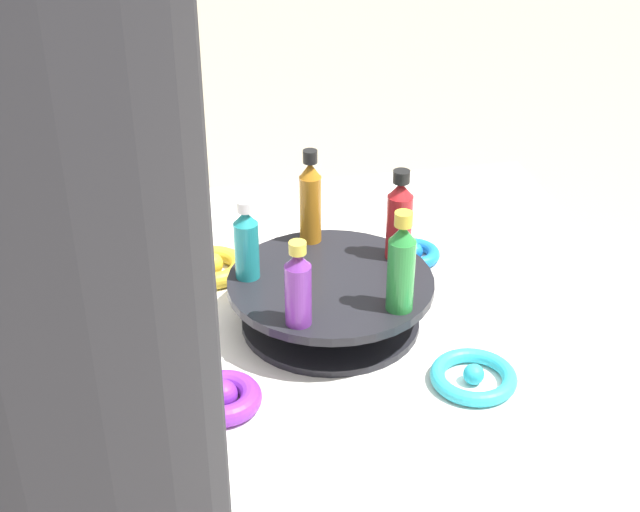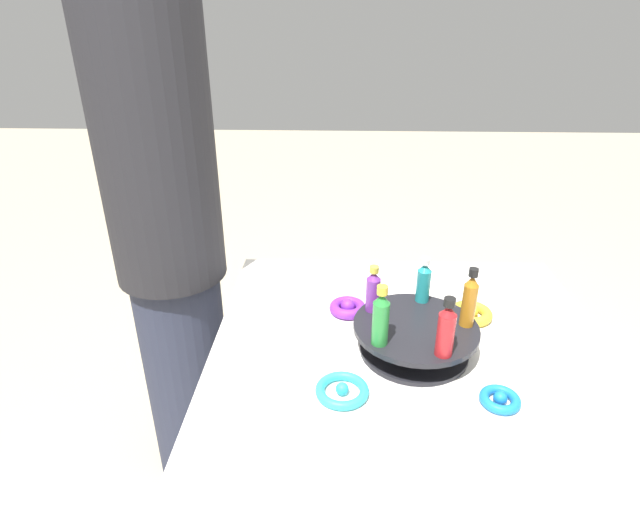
% 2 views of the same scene
% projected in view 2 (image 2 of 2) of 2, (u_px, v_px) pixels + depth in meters
% --- Properties ---
extents(party_table, '(0.91, 0.91, 0.75)m').
position_uv_depth(party_table, '(401.00, 470.00, 1.28)').
color(party_table, silver).
rests_on(party_table, ground_plane).
extents(display_stand, '(0.27, 0.27, 0.07)m').
position_uv_depth(display_stand, '(415.00, 337.00, 1.10)').
color(display_stand, black).
rests_on(display_stand, party_table).
extents(bottle_purple, '(0.03, 0.03, 0.11)m').
position_uv_depth(bottle_purple, '(373.00, 290.00, 1.12)').
color(bottle_purple, '#702D93').
rests_on(bottle_purple, display_stand).
extents(bottle_green, '(0.03, 0.03, 0.13)m').
position_uv_depth(bottle_green, '(381.00, 318.00, 1.00)').
color(bottle_green, '#288438').
rests_on(bottle_green, display_stand).
extents(bottle_red, '(0.04, 0.04, 0.13)m').
position_uv_depth(bottle_red, '(446.00, 329.00, 0.97)').
color(bottle_red, '#B21E23').
rests_on(bottle_red, display_stand).
extents(bottle_amber, '(0.03, 0.03, 0.14)m').
position_uv_depth(bottle_amber, '(470.00, 300.00, 1.06)').
color(bottle_amber, '#AD6B19').
rests_on(bottle_amber, display_stand).
extents(bottle_teal, '(0.03, 0.03, 0.11)m').
position_uv_depth(bottle_teal, '(424.00, 281.00, 1.16)').
color(bottle_teal, teal).
rests_on(bottle_teal, display_stand).
extents(ribbon_bow_gold, '(0.10, 0.10, 0.04)m').
position_uv_depth(ribbon_bow_gold, '(471.00, 313.00, 1.24)').
color(ribbon_bow_gold, gold).
rests_on(ribbon_bow_gold, party_table).
extents(ribbon_bow_purple, '(0.09, 0.09, 0.04)m').
position_uv_depth(ribbon_bow_purple, '(348.00, 307.00, 1.26)').
color(ribbon_bow_purple, purple).
rests_on(ribbon_bow_purple, party_table).
extents(ribbon_bow_teal, '(0.11, 0.11, 0.03)m').
position_uv_depth(ribbon_bow_teal, '(342.00, 390.00, 0.99)').
color(ribbon_bow_teal, '#2DB7CC').
rests_on(ribbon_bow_teal, party_table).
extents(ribbon_bow_blue, '(0.08, 0.08, 0.03)m').
position_uv_depth(ribbon_bow_blue, '(500.00, 399.00, 0.97)').
color(ribbon_bow_blue, blue).
rests_on(ribbon_bow_blue, party_table).
extents(person_figure, '(0.30, 0.30, 1.79)m').
position_uv_depth(person_figure, '(167.00, 224.00, 1.38)').
color(person_figure, '#282D42').
rests_on(person_figure, ground_plane).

